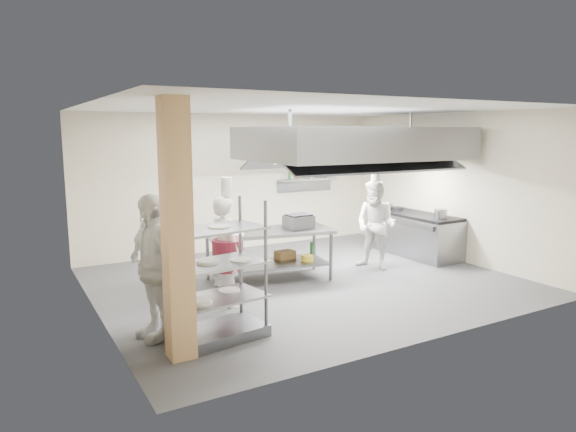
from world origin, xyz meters
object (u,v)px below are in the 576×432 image
pass_rack (217,272)px  stockpot (441,213)px  island (269,255)px  griddle (299,222)px  chef_line (376,225)px  chef_plating (153,267)px  chef_head (225,251)px  cooking_range (416,236)px

pass_rack → stockpot: size_ratio=6.78×
island → griddle: bearing=-5.0°
griddle → chef_line: bearing=-8.8°
island → pass_rack: bearing=-122.0°
chef_plating → stockpot: chef_plating is taller
chef_line → island: bearing=-121.9°
chef_head → chef_plating: (-1.28, -0.71, 0.09)m
chef_line → stockpot: bearing=58.7°
griddle → pass_rack: bearing=-143.9°
stockpot → cooking_range: bearing=93.3°
chef_line → griddle: size_ratio=3.61×
griddle → chef_plating: bearing=-157.5°
stockpot → pass_rack: bearing=-164.6°
cooking_range → chef_plating: 6.32m
chef_plating → stockpot: 6.20m
island → stockpot: bearing=1.9°
pass_rack → chef_line: pass_rack is taller
cooking_range → chef_line: (-1.47, -0.42, 0.43)m
cooking_range → stockpot: (0.04, -0.62, 0.57)m
cooking_range → chef_head: (-4.80, -0.96, 0.42)m
chef_plating → island: bearing=109.2°
chef_head → stockpot: 4.85m
chef_plating → cooking_range: bearing=92.4°
cooking_range → chef_plating: size_ratio=1.08×
cooking_range → chef_head: size_ratio=1.19×
cooking_range → chef_plating: (-6.08, -1.67, 0.51)m
pass_rack → chef_plating: bearing=137.9°
stockpot → chef_plating: bearing=-170.3°
pass_rack → chef_head: size_ratio=1.05×
island → chef_head: 1.50m
cooking_range → chef_head: 4.91m
chef_plating → griddle: bearing=102.3°
pass_rack → griddle: pass_rack is taller
chef_plating → griddle: size_ratio=3.93×
cooking_range → chef_head: bearing=-168.7°
pass_rack → chef_plating: 0.82m
pass_rack → stockpot: 5.64m
pass_rack → chef_plating: (-0.68, 0.46, 0.04)m
island → pass_rack: (-1.79, -2.01, 0.43)m
chef_line → chef_plating: (-4.61, -1.24, 0.08)m
cooking_range → island: bearing=-178.1°
island → chef_head: chef_head is taller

